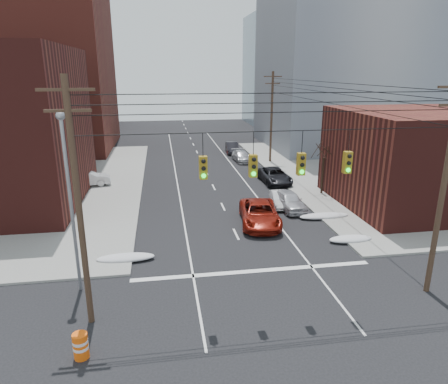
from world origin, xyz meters
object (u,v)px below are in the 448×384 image
object	(u,v)px
lot_car_a	(86,178)
lot_car_d	(34,185)
parked_car_b	(280,199)
construction_barrel	(81,345)
parked_car_f	(232,148)
parked_car_a	(289,200)
lot_car_b	(51,180)
lot_car_c	(16,185)
red_pickup	(260,214)
parked_car_e	(232,148)
parked_car_c	(275,176)
parked_car_d	(242,156)

from	to	relation	value
lot_car_a	lot_car_d	world-z (taller)	lot_car_d
parked_car_b	construction_barrel	world-z (taller)	parked_car_b
lot_car_d	parked_car_f	bearing A→B (deg)	-43.32
parked_car_a	construction_barrel	bearing A→B (deg)	-136.27
lot_car_b	lot_car_c	size ratio (longest dim) A/B	1.03
red_pickup	construction_barrel	distance (m)	16.87
lot_car_c	lot_car_d	bearing A→B (deg)	-87.60
lot_car_a	parked_car_f	bearing A→B (deg)	-58.99
parked_car_e	lot_car_b	world-z (taller)	lot_car_b
parked_car_c	parked_car_e	world-z (taller)	parked_car_c
lot_car_a	lot_car_c	size ratio (longest dim) A/B	0.94
parked_car_a	lot_car_d	world-z (taller)	lot_car_d
parked_car_e	lot_car_d	bearing A→B (deg)	-137.14
red_pickup	lot_car_a	size ratio (longest dim) A/B	1.31
parked_car_d	parked_car_f	bearing A→B (deg)	88.36
lot_car_b	construction_barrel	size ratio (longest dim) A/B	4.61
lot_car_b	parked_car_e	bearing A→B (deg)	-49.18
parked_car_f	parked_car_e	bearing A→B (deg)	93.33
parked_car_d	parked_car_e	world-z (taller)	parked_car_e
parked_car_d	red_pickup	bearing A→B (deg)	-101.99
parked_car_f	lot_car_d	bearing A→B (deg)	-139.13
lot_car_b	lot_car_d	xyz separation A→B (m)	(-0.98, -2.24, 0.08)
lot_car_a	construction_barrel	distance (m)	25.72
parked_car_f	lot_car_a	distance (m)	22.57
lot_car_d	parked_car_d	bearing A→B (deg)	-54.05
lot_car_c	construction_barrel	size ratio (longest dim) A/B	4.46
parked_car_e	construction_barrel	xyz separation A→B (m)	(-13.30, -40.16, -0.12)
red_pickup	parked_car_a	xyz separation A→B (m)	(3.20, 2.88, -0.06)
lot_car_a	lot_car_c	world-z (taller)	lot_car_a
parked_car_c	lot_car_a	bearing A→B (deg)	173.97
parked_car_d	lot_car_d	world-z (taller)	lot_car_d
parked_car_d	lot_car_a	size ratio (longest dim) A/B	1.00
red_pickup	lot_car_b	xyz separation A→B (m)	(-17.86, 12.61, 0.02)
red_pickup	parked_car_c	world-z (taller)	red_pickup
parked_car_f	lot_car_d	xyz separation A→B (m)	(-21.53, -16.54, 0.19)
red_pickup	lot_car_a	world-z (taller)	red_pickup
construction_barrel	lot_car_d	bearing A→B (deg)	109.31
red_pickup	parked_car_f	distance (m)	27.05
parked_car_f	parked_car_c	bearing A→B (deg)	-80.96
parked_car_c	construction_barrel	bearing A→B (deg)	-123.61
parked_car_d	parked_car_e	xyz separation A→B (m)	(-0.24, 5.68, 0.02)
parked_car_a	lot_car_d	size ratio (longest dim) A/B	0.99
parked_car_f	lot_car_a	bearing A→B (deg)	-136.34
lot_car_a	parked_car_a	bearing A→B (deg)	-127.35
parked_car_a	construction_barrel	world-z (taller)	parked_car_a
lot_car_d	parked_car_e	bearing A→B (deg)	-43.09
lot_car_c	construction_barrel	world-z (taller)	lot_car_c
parked_car_c	lot_car_c	world-z (taller)	lot_car_c
parked_car_c	red_pickup	bearing A→B (deg)	-113.27
red_pickup	parked_car_f	bearing A→B (deg)	91.70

